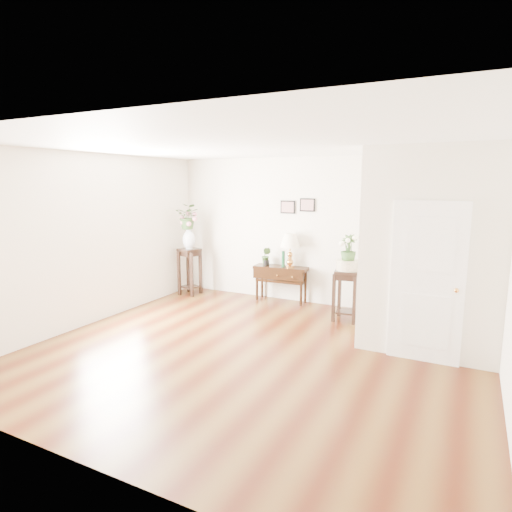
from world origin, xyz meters
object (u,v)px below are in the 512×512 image
Objects in this scene: plant_stand_b at (347,295)px; table_lamp at (290,249)px; plant_stand_a at (190,272)px; console_table at (281,284)px.

table_lamp is at bearing 155.57° from plant_stand_b.
plant_stand_a reaches higher than plant_stand_b.
plant_stand_a is at bearing 176.13° from plant_stand_b.
console_table is at bearing 180.00° from table_lamp.
plant_stand_b is (3.39, -0.23, -0.05)m from plant_stand_a.
table_lamp reaches higher than plant_stand_a.
plant_stand_b is (1.28, -0.58, -0.62)m from table_lamp.
console_table is at bearing 10.42° from plant_stand_a.
plant_stand_a reaches higher than console_table.
table_lamp is 0.69× the size of plant_stand_a.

